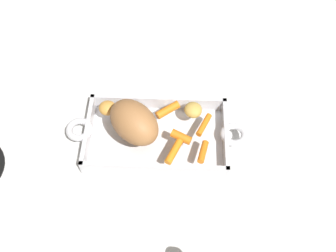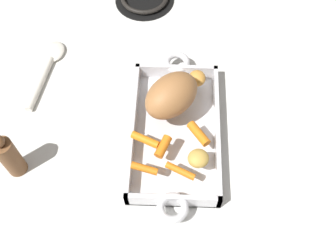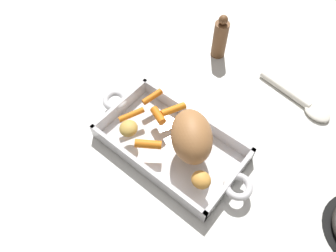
% 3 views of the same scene
% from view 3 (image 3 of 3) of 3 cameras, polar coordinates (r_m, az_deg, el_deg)
% --- Properties ---
extents(ground_plane, '(1.78, 1.78, 0.00)m').
position_cam_3_polar(ground_plane, '(0.78, 0.53, -3.85)').
color(ground_plane, silver).
extents(roasting_dish, '(0.44, 0.20, 0.05)m').
position_cam_3_polar(roasting_dish, '(0.76, 0.54, -3.29)').
color(roasting_dish, silver).
rests_on(roasting_dish, ground_plane).
extents(pork_roast, '(0.16, 0.16, 0.09)m').
position_cam_3_polar(pork_roast, '(0.69, 4.30, -1.86)').
color(pork_roast, '#AB7141').
rests_on(pork_roast, roasting_dish).
extents(baby_carrot_southeast, '(0.05, 0.04, 0.02)m').
position_cam_3_polar(baby_carrot_southeast, '(0.76, -1.79, 1.92)').
color(baby_carrot_southeast, orange).
rests_on(baby_carrot_southeast, roasting_dish).
extents(baby_carrot_center_left, '(0.04, 0.07, 0.02)m').
position_cam_3_polar(baby_carrot_center_left, '(0.77, -6.67, 2.07)').
color(baby_carrot_center_left, orange).
rests_on(baby_carrot_center_left, roasting_dish).
extents(baby_carrot_northeast, '(0.03, 0.06, 0.02)m').
position_cam_3_polar(baby_carrot_northeast, '(0.80, -2.88, 5.35)').
color(baby_carrot_northeast, orange).
rests_on(baby_carrot_northeast, roasting_dish).
extents(baby_carrot_short, '(0.06, 0.05, 0.02)m').
position_cam_3_polar(baby_carrot_short, '(0.72, -3.62, -3.32)').
color(baby_carrot_short, orange).
rests_on(baby_carrot_short, roasting_dish).
extents(baby_carrot_southwest, '(0.04, 0.07, 0.02)m').
position_cam_3_polar(baby_carrot_southwest, '(0.77, 0.99, 3.05)').
color(baby_carrot_southwest, orange).
rests_on(baby_carrot_southwest, roasting_dish).
extents(potato_near_roast, '(0.06, 0.06, 0.03)m').
position_cam_3_polar(potato_near_roast, '(0.74, -7.19, -0.42)').
color(potato_near_roast, gold).
rests_on(potato_near_roast, roasting_dish).
extents(potato_golden_small, '(0.05, 0.04, 0.03)m').
position_cam_3_polar(potato_golden_small, '(0.68, 6.05, -9.71)').
color(potato_golden_small, gold).
rests_on(potato_golden_small, roasting_dish).
extents(serving_spoon, '(0.22, 0.07, 0.02)m').
position_cam_3_polar(serving_spoon, '(0.92, 23.05, 4.20)').
color(serving_spoon, white).
rests_on(serving_spoon, ground_plane).
extents(pepper_mill, '(0.04, 0.04, 0.14)m').
position_cam_3_polar(pepper_mill, '(0.95, 9.46, 15.49)').
color(pepper_mill, brown).
rests_on(pepper_mill, ground_plane).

